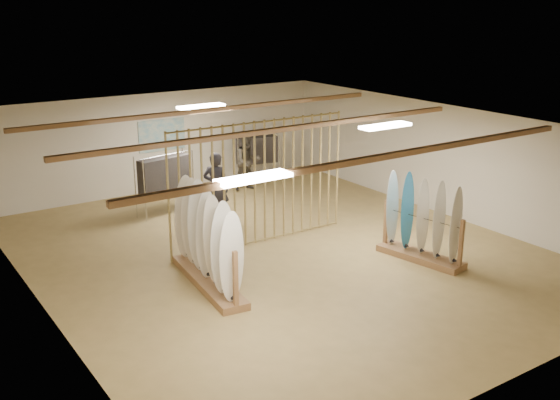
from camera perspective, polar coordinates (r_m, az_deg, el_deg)
floor at (r=14.31m, az=0.00°, el=-4.60°), size 12.00×12.00×0.00m
ceiling at (r=13.52m, az=0.00°, el=6.49°), size 12.00×12.00×0.00m
wall_back at (r=18.97m, az=-10.24°, el=5.00°), size 12.00×0.00×12.00m
wall_front at (r=9.78m, az=20.26°, el=-7.47°), size 12.00×0.00×12.00m
wall_left at (r=11.93m, az=-20.34°, el=-3.04°), size 0.00×12.00×12.00m
wall_right at (r=17.07m, az=14.07°, el=3.41°), size 0.00×12.00×12.00m
ceiling_slats at (r=13.54m, az=0.00°, el=6.16°), size 9.50×6.12×0.10m
light_panels at (r=13.54m, az=0.00°, el=6.24°), size 1.20×0.35×0.06m
bamboo_partition at (r=14.50m, az=-1.77°, el=1.53°), size 4.45×0.05×2.78m
poster at (r=18.92m, az=-10.24°, el=5.59°), size 1.40×0.03×0.90m
rack_left at (r=12.59m, az=-6.33°, el=-4.58°), size 0.85×2.80×1.93m
rack_right at (r=14.02m, az=12.25°, el=-2.70°), size 0.86×2.01×1.86m
clothing_rack_a at (r=16.84m, az=-10.04°, el=2.18°), size 1.46×0.61×1.58m
clothing_rack_b at (r=19.84m, az=-2.02°, el=4.38°), size 1.30×0.59×1.42m
shopper_a at (r=16.03m, az=-5.59°, el=1.49°), size 0.87×0.86×2.00m
shopper_b at (r=18.75m, az=-2.83°, el=3.68°), size 0.99×0.82×1.89m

